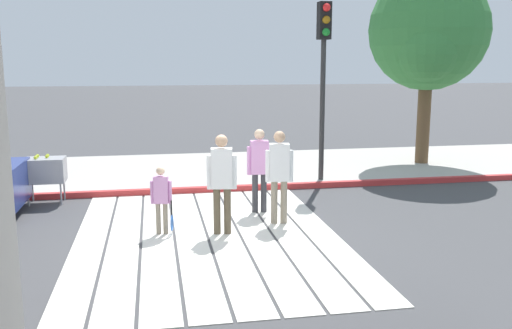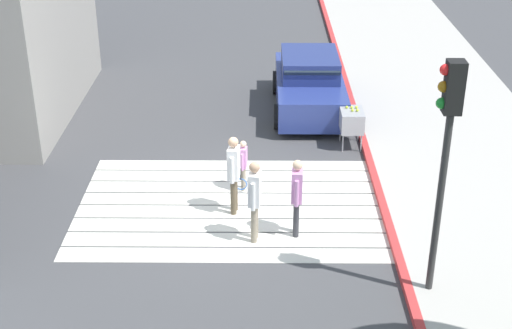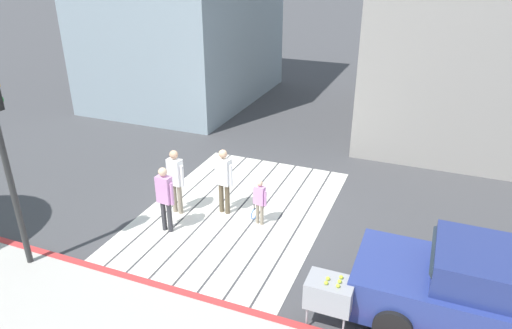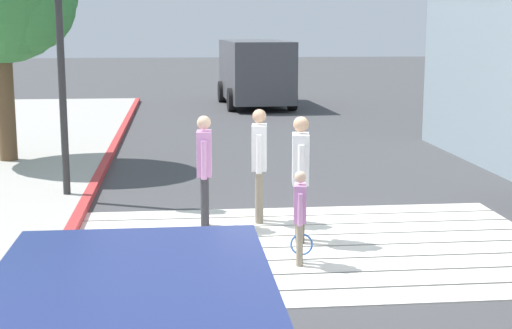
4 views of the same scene
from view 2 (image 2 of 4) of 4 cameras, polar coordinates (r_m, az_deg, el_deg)
The scene contains 11 objects.
ground_plane at distance 15.60m, azimuth -2.08°, elevation -3.23°, with size 120.00×120.00×0.00m, color #424244.
crosswalk_stripes at distance 15.59m, azimuth -2.08°, elevation -3.21°, with size 6.40×4.35×0.01m.
sidewalk_west at distance 16.32m, azimuth 18.00°, elevation -2.97°, with size 4.80×40.00×0.12m, color #ADA8A0.
curb_painted at distance 15.76m, azimuth 9.82°, elevation -3.02°, with size 0.16×40.00×0.13m, color #BC3333.
car_parked_near_curb at distance 20.35m, azimuth 4.19°, elevation 6.24°, with size 1.99×4.30×1.57m.
traffic_light_corner at distance 11.82m, azimuth 14.66°, elevation 2.28°, with size 0.39×0.28×4.24m.
tennis_ball_cart at distance 18.17m, azimuth 7.47°, elevation 3.45°, with size 0.56×0.80×1.02m.
pedestrian_adult_lead at distance 13.92m, azimuth -0.11°, elevation -2.44°, with size 0.26×0.49×1.70m.
pedestrian_adult_trailing at distance 14.13m, azimuth 3.21°, elevation -2.18°, with size 0.23×0.48×1.64m.
pedestrian_adult_side at distance 14.89m, azimuth -1.75°, elevation -0.39°, with size 0.26×0.50×1.72m.
pedestrian_child_with_racket at distance 15.93m, azimuth -1.01°, elevation 0.11°, with size 0.29×0.38×1.18m.
Camera 2 is at (-0.67, 13.57, 7.67)m, focal length 51.27 mm.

